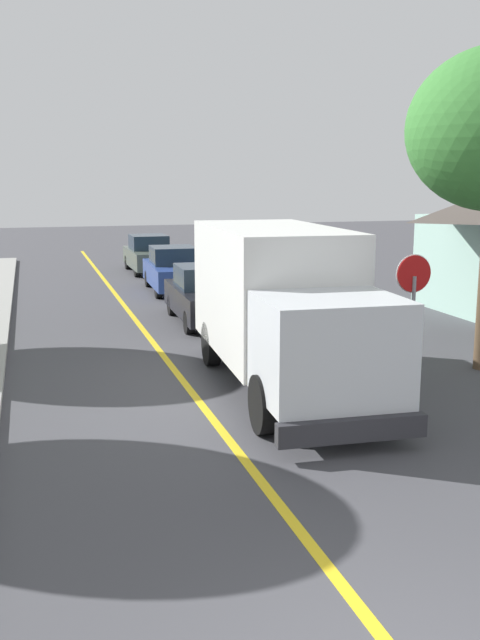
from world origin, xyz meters
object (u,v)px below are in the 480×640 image
(parked_car_near, at_px, (206,296))
(parked_car_far, at_px, (149,255))
(box_truck, at_px, (281,301))
(parked_car_mid, at_px, (174,270))
(stop_sign, at_px, (413,293))

(parked_car_near, relative_size, parked_car_far, 1.01)
(box_truck, relative_size, parked_car_far, 1.66)
(box_truck, height_order, parked_car_mid, box_truck)
(parked_car_mid, bearing_deg, parked_car_near, -92.31)
(stop_sign, bearing_deg, parked_car_mid, 100.41)
(box_truck, bearing_deg, stop_sign, -6.17)
(parked_car_near, distance_m, parked_car_far, 11.83)
(box_truck, xyz_separation_m, parked_car_near, (0.12, 6.83, -0.97))
(parked_car_mid, relative_size, stop_sign, 1.68)
(parked_car_mid, bearing_deg, stop_sign, -79.59)
(parked_car_far, bearing_deg, parked_car_near, -91.34)
(box_truck, distance_m, stop_sign, 2.80)
(box_truck, height_order, parked_car_near, box_truck)
(stop_sign, bearing_deg, parked_car_far, 97.17)
(box_truck, bearing_deg, parked_car_far, 88.77)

